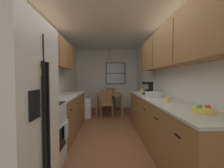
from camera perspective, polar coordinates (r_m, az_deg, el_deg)
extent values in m
plane|color=brown|center=(3.77, -1.73, -17.69)|extent=(12.00, 12.00, 0.00)
cube|color=white|center=(3.78, -22.69, 1.92)|extent=(0.10, 9.00, 2.55)
cube|color=white|center=(3.80, 19.04, 1.97)|extent=(0.10, 9.00, 2.55)
cube|color=white|center=(6.19, -1.98, 2.13)|extent=(4.40, 0.10, 2.55)
cube|color=white|center=(3.78, -1.78, 22.45)|extent=(4.40, 9.00, 0.08)
cube|color=white|center=(1.58, -38.14, -12.08)|extent=(0.72, 0.76, 1.81)
cube|color=black|center=(1.42, -25.61, -15.71)|extent=(0.01, 0.01, 1.63)
cube|color=black|center=(1.38, -25.74, -16.24)|extent=(0.02, 0.02, 1.16)
cube|color=black|center=(1.45, -24.44, -15.31)|extent=(0.02, 0.02, 1.16)
cube|color=black|center=(1.22, -28.84, -7.36)|extent=(0.01, 0.15, 0.22)
cube|color=beige|center=(1.29, -27.18, 4.24)|extent=(0.01, 0.05, 0.07)
cube|color=silver|center=(2.34, -27.90, -18.91)|extent=(0.62, 0.65, 0.90)
cube|color=black|center=(2.24, -20.09, -20.59)|extent=(0.01, 0.45, 0.30)
cube|color=silver|center=(2.16, -19.51, -15.51)|extent=(0.02, 0.52, 0.02)
cube|color=black|center=(2.22, -28.11, -7.73)|extent=(0.59, 0.62, 0.02)
cube|color=silver|center=(2.34, -34.37, -5.12)|extent=(0.06, 0.65, 0.20)
cylinder|color=#2D2D2D|center=(2.16, -33.18, -7.70)|extent=(0.15, 0.15, 0.01)
cylinder|color=#2D2D2D|center=(2.40, -29.66, -6.64)|extent=(0.15, 0.15, 0.01)
cylinder|color=#2D2D2D|center=(2.03, -26.30, -8.17)|extent=(0.15, 0.15, 0.01)
cylinder|color=#2D2D2D|center=(2.29, -23.37, -6.96)|extent=(0.15, 0.15, 0.01)
cube|color=black|center=(2.28, -31.26, 12.06)|extent=(0.38, 0.61, 0.32)
cube|color=black|center=(2.14, -27.40, 12.81)|extent=(0.01, 0.37, 0.20)
cube|color=#2D2D33|center=(2.38, -24.60, 11.74)|extent=(0.01, 0.12, 0.20)
cube|color=brown|center=(3.51, -18.63, -11.89)|extent=(0.60, 1.93, 0.87)
cube|color=#B7B2A3|center=(3.43, -18.72, -4.57)|extent=(0.63, 1.95, 0.03)
cube|color=black|center=(2.76, -16.20, -10.05)|extent=(0.02, 0.10, 0.01)
cube|color=black|center=(3.38, -13.56, -7.78)|extent=(0.02, 0.10, 0.01)
cube|color=black|center=(4.00, -11.75, -6.20)|extent=(0.02, 0.10, 0.01)
cube|color=brown|center=(3.45, -21.45, 11.69)|extent=(0.32, 2.03, 0.63)
cube|color=#2D2319|center=(3.08, -20.61, 12.85)|extent=(0.01, 0.01, 0.58)
cube|color=#2D2319|center=(3.72, -17.30, 11.04)|extent=(0.01, 0.01, 0.58)
cube|color=brown|center=(2.95, 18.92, -14.59)|extent=(0.60, 3.14, 0.87)
cube|color=#B7B2A3|center=(2.86, 19.04, -5.91)|extent=(0.63, 3.16, 0.03)
cube|color=black|center=(1.66, 25.01, -18.54)|extent=(0.02, 0.10, 0.01)
cube|color=black|center=(2.21, 17.32, -13.18)|extent=(0.02, 0.10, 0.01)
cube|color=black|center=(2.79, 12.92, -9.89)|extent=(0.02, 0.10, 0.01)
cube|color=black|center=(3.39, 10.11, -7.71)|extent=(0.02, 0.10, 0.01)
cube|color=black|center=(4.00, 8.17, -6.19)|extent=(0.02, 0.10, 0.01)
cube|color=brown|center=(2.90, 22.31, 13.74)|extent=(0.32, 2.84, 0.74)
cube|color=#2D2319|center=(2.42, 23.47, 16.10)|extent=(0.01, 0.01, 0.68)
cube|color=#2D2319|center=(3.27, 16.14, 12.48)|extent=(0.01, 0.01, 0.68)
cube|color=olive|center=(5.23, -1.14, -4.13)|extent=(0.95, 0.81, 0.03)
cube|color=olive|center=(4.92, -6.34, -8.79)|extent=(0.06, 0.06, 0.69)
cube|color=olive|center=(4.94, 4.23, -8.74)|extent=(0.06, 0.06, 0.69)
cube|color=olive|center=(5.67, -5.80, -7.33)|extent=(0.06, 0.06, 0.69)
cube|color=olive|center=(5.68, 3.36, -7.30)|extent=(0.06, 0.06, 0.69)
cube|color=brown|center=(4.59, -2.18, -8.25)|extent=(0.42, 0.42, 0.04)
cube|color=brown|center=(4.73, -2.32, -5.17)|extent=(0.37, 0.05, 0.45)
cylinder|color=brown|center=(4.48, 0.35, -11.58)|extent=(0.04, 0.04, 0.43)
cylinder|color=brown|center=(4.45, -4.41, -11.66)|extent=(0.04, 0.04, 0.43)
cylinder|color=brown|center=(4.83, -0.12, -10.56)|extent=(0.04, 0.04, 0.43)
cylinder|color=brown|center=(4.81, -4.51, -10.62)|extent=(0.04, 0.04, 0.43)
cube|color=brown|center=(5.95, -0.64, -5.84)|extent=(0.41, 0.41, 0.04)
cube|color=brown|center=(5.74, -0.62, -3.87)|extent=(0.37, 0.04, 0.45)
cylinder|color=brown|center=(6.17, -2.35, -7.76)|extent=(0.04, 0.04, 0.43)
cylinder|color=brown|center=(6.17, 1.06, -7.75)|extent=(0.04, 0.04, 0.43)
cylinder|color=brown|center=(5.81, -2.44, -8.38)|extent=(0.04, 0.04, 0.43)
cylinder|color=brown|center=(5.81, 1.19, -8.37)|extent=(0.04, 0.04, 0.43)
cylinder|color=black|center=(5.30, -1.15, 13.54)|extent=(0.01, 0.01, 0.45)
cone|color=beige|center=(5.26, -1.15, 10.61)|extent=(0.25, 0.25, 0.10)
sphere|color=white|center=(5.26, -1.15, 10.82)|extent=(0.06, 0.06, 0.06)
cube|color=brown|center=(6.14, 1.51, 4.34)|extent=(0.86, 0.04, 0.95)
cube|color=silver|center=(6.13, 1.52, 4.34)|extent=(0.78, 0.01, 0.87)
cube|color=brown|center=(6.12, 1.52, 4.34)|extent=(0.78, 0.02, 0.03)
cylinder|color=white|center=(4.72, -10.52, -9.74)|extent=(0.34, 0.34, 0.62)
cylinder|color=#D84C19|center=(2.83, -22.29, -4.23)|extent=(0.12, 0.12, 0.15)
cylinder|color=white|center=(2.83, -22.31, -2.61)|extent=(0.12, 0.12, 0.02)
cube|color=silver|center=(2.34, -18.00, -17.39)|extent=(0.02, 0.16, 0.24)
cube|color=black|center=(3.53, 14.17, -3.89)|extent=(0.22, 0.18, 0.02)
cube|color=black|center=(3.54, 15.43, -1.62)|extent=(0.06, 0.18, 0.30)
cube|color=black|center=(3.51, 14.21, 0.34)|extent=(0.22, 0.18, 0.06)
cylinder|color=#331E14|center=(3.51, 13.87, -2.81)|extent=(0.11, 0.11, 0.11)
cylinder|color=#E5CC4C|center=(2.44, 21.58, -5.87)|extent=(0.07, 0.07, 0.09)
torus|color=#E5CC4C|center=(2.46, 22.63, -5.71)|extent=(0.05, 0.01, 0.05)
cylinder|color=#E5CC4C|center=(4.14, 12.00, -2.49)|extent=(0.09, 0.09, 0.09)
torus|color=#E5CC4C|center=(4.16, 12.74, -2.42)|extent=(0.05, 0.01, 0.05)
cylinder|color=#E5D14C|center=(1.90, 33.04, -8.86)|extent=(0.22, 0.22, 0.06)
cylinder|color=black|center=(1.89, 33.05, -8.42)|extent=(0.18, 0.18, 0.03)
sphere|color=red|center=(1.91, 34.35, -7.78)|extent=(0.06, 0.06, 0.06)
sphere|color=green|center=(1.86, 31.94, -8.03)|extent=(0.06, 0.06, 0.06)
cube|color=silver|center=(3.08, 16.53, -4.08)|extent=(0.28, 0.34, 0.10)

